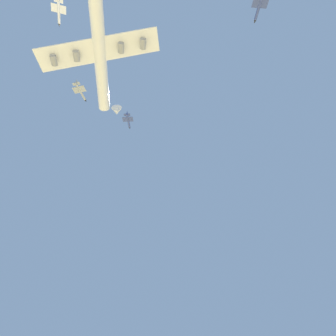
{
  "coord_description": "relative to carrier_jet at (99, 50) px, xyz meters",
  "views": [
    {
      "loc": [
        -58.39,
        89.6,
        2.08
      ],
      "look_at": [
        6.93,
        39.31,
        72.1
      ],
      "focal_mm": 29.38,
      "sensor_mm": 36.0,
      "label": 1
    }
  ],
  "objects": [
    {
      "name": "chase_jet_left_wing",
      "position": [
        11.04,
        24.65,
        31.72
      ],
      "size": [
        15.04,
        9.14,
        4.0
      ],
      "rotation": [
        0.0,
        0.0,
        -0.4
      ],
      "color": "silver"
    },
    {
      "name": "chase_jet_right_wing",
      "position": [
        53.04,
        -45.86,
        29.97
      ],
      "size": [
        13.43,
        12.16,
        4.0
      ],
      "rotation": [
        0.0,
        0.0,
        -0.71
      ],
      "color": "#38478C"
    },
    {
      "name": "carrier_jet",
      "position": [
        0.0,
        0.0,
        0.0
      ],
      "size": [
        62.54,
        59.53,
        22.17
      ],
      "rotation": [
        -0.2,
        0.0,
        -0.75
      ],
      "color": "white"
    },
    {
      "name": "chase_jet_trailing",
      "position": [
        41.93,
        -4.76,
        18.29
      ],
      "size": [
        11.87,
        13.65,
        4.0
      ],
      "rotation": [
        0.0,
        0.0,
        -0.89
      ],
      "color": "#999EA3"
    },
    {
      "name": "chase_jet_lead",
      "position": [
        -59.28,
        -57.09,
        22.28
      ],
      "size": [
        14.22,
        10.96,
        4.0
      ],
      "rotation": [
        0.0,
        0.0,
        -0.59
      ],
      "color": "#38478C"
    }
  ]
}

